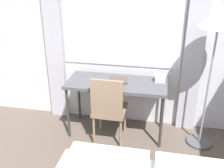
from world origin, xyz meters
The scene contains 6 objects.
wall_back_with_window centered at (0.01, 3.32, 1.35)m, with size 5.19×0.13×2.70m.
desk centered at (0.08, 2.97, 0.68)m, with size 1.26×0.55×0.74m.
desk_chair centered at (0.03, 2.74, 0.50)m, with size 0.40×0.40×0.90m.
standing_lamp centered at (1.18, 2.91, 1.47)m, with size 0.43×0.43×1.70m.
telephone centered at (0.62, 3.10, 0.78)m, with size 0.15×0.15×0.09m.
book centered at (0.10, 3.00, 0.75)m, with size 0.26×0.24×0.02m.
Camera 1 is at (0.61, -0.01, 2.07)m, focal length 42.00 mm.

